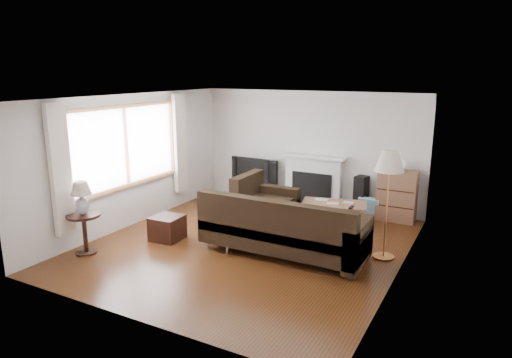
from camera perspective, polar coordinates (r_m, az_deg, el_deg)
The scene contains 17 objects.
room at distance 7.54m, azimuth -1.08°, elevation 0.64°, with size 5.10×5.60×2.54m.
window at distance 8.78m, azimuth -15.86°, elevation 3.95°, with size 0.12×2.74×1.54m, color brown.
curtain_near at distance 7.77m, azimuth -23.27°, elevation 1.04°, with size 0.10×0.35×2.10m, color white.
curtain_far at distance 9.91m, azimuth -9.51°, elevation 4.44°, with size 0.10×0.35×2.10m, color white.
fireplace at distance 9.97m, azimuth 7.14°, elevation -0.26°, with size 1.40×0.26×1.15m, color white.
tv_stand at distance 10.51m, azimuth -0.40°, elevation -1.38°, with size 0.92×0.42×0.46m, color black.
television at distance 10.39m, azimuth -0.41°, elevation 1.31°, with size 0.95×0.12×0.54m, color black.
speaker_left at distance 10.27m, azimuth 1.91°, elevation -0.38°, with size 0.26×0.31×0.93m, color black.
speaker_right at distance 9.60m, azimuth 12.98°, elevation -2.05°, with size 0.23×0.27×0.82m, color black.
bookshelf at distance 9.41m, azimuth 17.19°, elevation -2.01°, with size 0.74×0.35×1.02m, color brown.
globe_lamp at distance 9.26m, azimuth 17.46°, elevation 1.77°, with size 0.24×0.24×0.24m, color white.
sectional_sofa at distance 7.41m, azimuth 3.45°, elevation -5.93°, with size 2.89×2.11×0.93m, color black.
coffee_table at distance 8.86m, azimuth 9.68°, elevation -4.39°, with size 1.20×0.65×0.47m, color #8E5C44.
footstool at distance 8.24m, azimuth -11.04°, elevation -6.01°, with size 0.50×0.50×0.42m, color black.
floor_lamp at distance 7.40m, azimuth 16.04°, elevation -3.23°, with size 0.45×0.45×1.73m, color #B67B3F.
side_table at distance 7.95m, azimuth -20.59°, elevation -6.44°, with size 0.54×0.54×0.67m, color black.
table_lamp at distance 7.78m, azimuth -20.96°, elevation -2.26°, with size 0.33×0.33×0.53m, color silver.
Camera 1 is at (3.60, -6.41, 2.93)m, focal length 32.00 mm.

